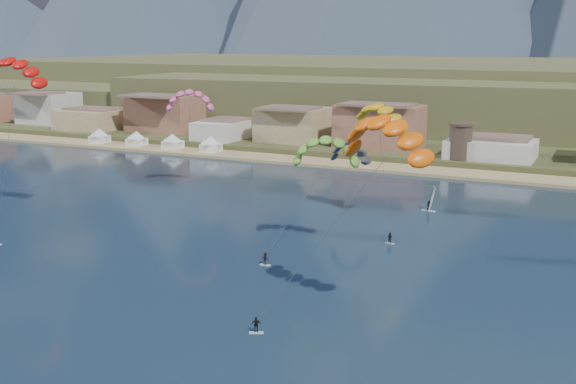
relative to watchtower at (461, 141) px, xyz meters
The scene contains 13 objects.
ground 114.29m from the watchtower, 92.51° to the right, with size 2400.00×2400.00×0.00m, color black.
beach 11.25m from the watchtower, 122.01° to the right, with size 2200.00×12.00×0.90m.
land 446.07m from the watchtower, 90.64° to the left, with size 2200.00×900.00×4.00m.
town 45.73m from the watchtower, 169.92° to the left, with size 400.00×24.00×12.00m.
watchtower is the anchor object (origin of this frame).
beach_tents 81.69m from the watchtower, behind, with size 43.40×6.40×5.00m.
kitesurfer_red 98.24m from the watchtower, 125.32° to the right, with size 14.81×16.97×29.38m.
kitesurfer_yellow 54.64m from the watchtower, 92.30° to the right, with size 12.91×17.81×22.48m.
kitesurfer_orange 97.29m from the watchtower, 82.63° to the right, with size 17.37×12.64×24.59m.
kitesurfer_green 73.37m from the watchtower, 92.85° to the right, with size 10.65×14.37×18.57m.
distant_kite_pink 64.96m from the watchtower, 132.56° to the right, with size 10.47×7.88×21.54m.
distant_kite_dark 49.13m from the watchtower, 100.85° to the right, with size 8.87×6.64×13.98m.
windsurfer 44.77m from the watchtower, 84.29° to the right, with size 2.56×2.82×4.38m.
Camera 1 is at (38.69, -48.37, 29.58)m, focal length 43.65 mm.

